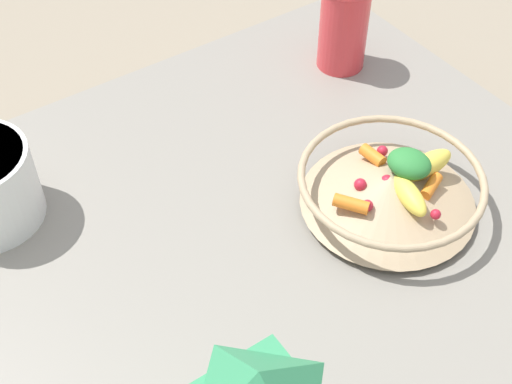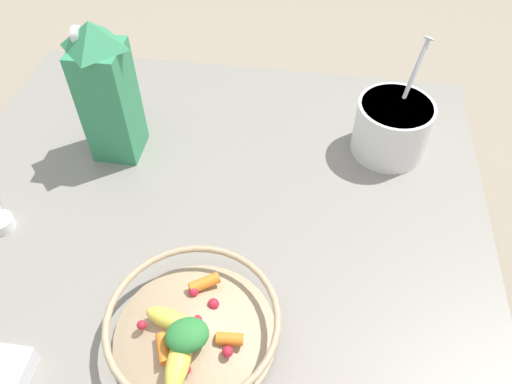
# 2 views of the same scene
# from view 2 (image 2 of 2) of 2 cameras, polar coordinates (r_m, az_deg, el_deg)

# --- Properties ---
(ground_plane) EXTENTS (6.00, 6.00, 0.00)m
(ground_plane) POSITION_cam_2_polar(r_m,az_deg,el_deg) (0.88, -5.88, -6.36)
(ground_plane) COLOR gray
(countertop) EXTENTS (0.96, 0.96, 0.05)m
(countertop) POSITION_cam_2_polar(r_m,az_deg,el_deg) (0.86, -6.00, -5.42)
(countertop) COLOR gray
(countertop) RESTS_ON ground_plane
(fruit_bowl) EXTENTS (0.24, 0.24, 0.08)m
(fruit_bowl) POSITION_cam_2_polar(r_m,az_deg,el_deg) (0.71, -7.22, -14.99)
(fruit_bowl) COLOR tan
(fruit_bowl) RESTS_ON countertop
(milk_carton) EXTENTS (0.08, 0.08, 0.27)m
(milk_carton) POSITION_cam_2_polar(r_m,az_deg,el_deg) (0.92, -16.69, 10.92)
(milk_carton) COLOR #338C59
(milk_carton) RESTS_ON countertop
(yogurt_tub) EXTENTS (0.15, 0.14, 0.20)m
(yogurt_tub) POSITION_cam_2_polar(r_m,az_deg,el_deg) (0.96, 15.31, 7.35)
(yogurt_tub) COLOR white
(yogurt_tub) RESTS_ON countertop
(spice_jar) EXTENTS (0.06, 0.06, 0.03)m
(spice_jar) POSITION_cam_2_polar(r_m,az_deg,el_deg) (0.77, -26.53, -17.79)
(spice_jar) COLOR silver
(spice_jar) RESTS_ON countertop
(measuring_scoop) EXTENTS (0.09, 0.07, 0.02)m
(measuring_scoop) POSITION_cam_2_polar(r_m,az_deg,el_deg) (0.94, -27.18, -3.01)
(measuring_scoop) COLOR white
(measuring_scoop) RESTS_ON countertop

